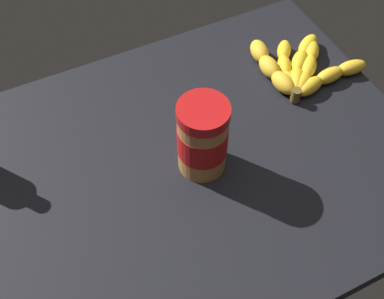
# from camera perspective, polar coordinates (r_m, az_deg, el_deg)

# --- Properties ---
(ground_plane) EXTENTS (0.88, 0.67, 0.04)m
(ground_plane) POSITION_cam_1_polar(r_m,az_deg,el_deg) (0.91, -0.58, -2.32)
(ground_plane) COLOR black
(banana_bunch) EXTENTS (0.21, 0.19, 0.04)m
(banana_bunch) POSITION_cam_1_polar(r_m,az_deg,el_deg) (1.06, 12.56, 9.50)
(banana_bunch) COLOR gold
(banana_bunch) RESTS_ON ground_plane
(peanut_butter_jar) EXTENTS (0.09, 0.09, 0.16)m
(peanut_butter_jar) POSITION_cam_1_polar(r_m,az_deg,el_deg) (0.83, 1.27, 1.36)
(peanut_butter_jar) COLOR #B27238
(peanut_butter_jar) RESTS_ON ground_plane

